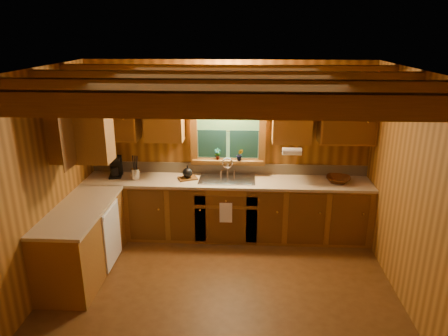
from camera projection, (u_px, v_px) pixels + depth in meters
name	position (u px, v px, depth m)	size (l,w,h in m)	color
room	(220.00, 196.00, 4.43)	(4.20, 4.20, 4.20)	#563414
ceiling_beams	(219.00, 84.00, 4.05)	(4.20, 2.54, 0.18)	brown
base_cabinets	(192.00, 217.00, 5.95)	(4.20, 2.22, 0.86)	brown
countertop	(192.00, 188.00, 5.81)	(4.20, 2.24, 0.04)	tan
backsplash	(228.00, 168.00, 6.31)	(4.20, 0.02, 0.16)	tan
dishwasher_panel	(112.00, 235.00, 5.43)	(0.02, 0.60, 0.80)	white
upper_cabinets	(185.00, 119.00, 5.63)	(4.19, 1.77, 0.78)	brown
window	(228.00, 134.00, 6.12)	(1.12, 0.08, 1.00)	brown
window_sill	(228.00, 161.00, 6.21)	(1.06, 0.14, 0.04)	brown
wall_sconce	(228.00, 92.00, 5.81)	(0.45, 0.21, 0.17)	black
paper_towel_roll	(292.00, 151.00, 5.81)	(0.11, 0.11, 0.27)	white
dish_towel	(226.00, 213.00, 5.87)	(0.18, 0.01, 0.30)	white
sink	(227.00, 182.00, 6.09)	(0.82, 0.48, 0.43)	silver
coffee_maker	(115.00, 167.00, 6.16)	(0.18, 0.22, 0.31)	black
utensil_crock	(135.00, 173.00, 6.07)	(0.13, 0.13, 0.36)	silver
cutting_board	(188.00, 178.00, 6.09)	(0.26, 0.19, 0.02)	#5B3513
teakettle	(188.00, 173.00, 6.07)	(0.15, 0.15, 0.19)	black
wicker_basket	(338.00, 179.00, 5.96)	(0.35, 0.35, 0.08)	#48230C
potted_plant_left	(217.00, 154.00, 6.18)	(0.09, 0.06, 0.18)	#5B3513
potted_plant_right	(240.00, 155.00, 6.13)	(0.10, 0.08, 0.18)	#5B3513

